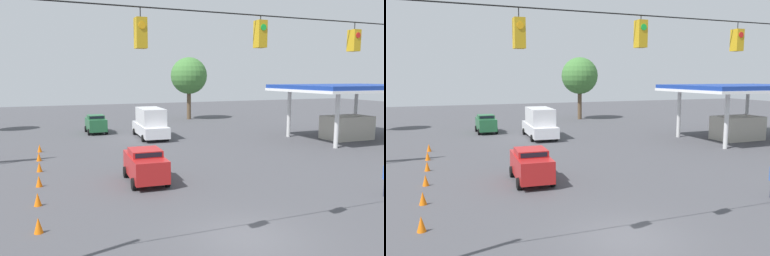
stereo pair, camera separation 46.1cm
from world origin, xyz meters
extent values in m
plane|color=#47474C|center=(0.00, 0.00, 0.00)|extent=(140.00, 140.00, 0.00)
cylinder|color=black|center=(0.00, 0.55, 7.82)|extent=(20.14, 0.04, 0.04)
cube|color=gold|center=(-4.00, 0.55, 7.16)|extent=(0.32, 0.36, 0.78)
cylinder|color=black|center=(-4.00, 0.55, 7.69)|extent=(0.03, 0.03, 0.26)
cylinder|color=red|center=(-4.00, 0.74, 7.34)|extent=(0.20, 0.02, 0.20)
cube|color=gold|center=(0.00, 0.55, 7.23)|extent=(0.32, 0.36, 0.87)
cylinder|color=black|center=(0.00, 0.55, 7.74)|extent=(0.03, 0.03, 0.15)
cylinder|color=green|center=(0.00, 0.74, 7.42)|extent=(0.20, 0.02, 0.20)
cube|color=gold|center=(4.00, 0.55, 7.09)|extent=(0.32, 0.36, 0.87)
cylinder|color=black|center=(4.00, 0.55, 7.67)|extent=(0.03, 0.03, 0.29)
cylinder|color=orange|center=(4.00, 0.74, 7.29)|extent=(0.20, 0.02, 0.20)
cube|color=red|center=(1.51, -8.61, 0.92)|extent=(2.02, 4.17, 1.20)
cube|color=red|center=(1.51, -8.61, 1.70)|extent=(1.76, 1.88, 0.36)
cube|color=black|center=(1.56, -7.70, 1.70)|extent=(1.45, 0.10, 0.25)
cylinder|color=black|center=(2.48, -7.33, 0.32)|extent=(0.25, 0.65, 0.64)
cylinder|color=black|center=(0.68, -7.23, 0.32)|extent=(0.25, 0.65, 0.64)
cylinder|color=black|center=(2.35, -9.98, 0.32)|extent=(0.25, 0.65, 0.64)
cylinder|color=black|center=(0.54, -9.88, 0.32)|extent=(0.25, 0.65, 0.64)
cube|color=silver|center=(-2.96, -23.53, 0.82)|extent=(2.69, 7.00, 1.00)
cube|color=silver|center=(-2.94, -23.19, 2.11)|extent=(2.37, 4.52, 1.57)
cube|color=black|center=(-3.07, -25.40, 2.11)|extent=(1.84, 0.13, 1.10)
cylinder|color=black|center=(-4.24, -25.70, 0.32)|extent=(0.26, 0.65, 0.64)
cylinder|color=black|center=(-1.94, -25.83, 0.32)|extent=(0.26, 0.65, 0.64)
cylinder|color=black|center=(-3.98, -21.23, 0.32)|extent=(0.26, 0.65, 0.64)
cylinder|color=black|center=(-1.68, -21.37, 0.32)|extent=(0.26, 0.65, 0.64)
cube|color=#236038|center=(1.50, -28.50, 0.93)|extent=(1.79, 3.96, 1.23)
cube|color=#236038|center=(1.50, -28.50, 1.73)|extent=(1.64, 1.75, 0.36)
cube|color=black|center=(1.50, -27.62, 1.73)|extent=(1.42, 0.03, 0.25)
cylinder|color=black|center=(2.38, -27.21, 0.32)|extent=(0.22, 0.64, 0.64)
cylinder|color=black|center=(0.61, -27.22, 0.32)|extent=(0.22, 0.64, 0.64)
cylinder|color=black|center=(2.40, -29.78, 0.32)|extent=(0.22, 0.64, 0.64)
cylinder|color=black|center=(0.62, -29.79, 0.32)|extent=(0.22, 0.64, 0.64)
cone|color=orange|center=(7.07, -3.33, 0.31)|extent=(0.34, 0.34, 0.62)
cone|color=orange|center=(7.11, -6.59, 0.31)|extent=(0.34, 0.34, 0.62)
cone|color=orange|center=(7.06, -9.81, 0.31)|extent=(0.34, 0.34, 0.62)
cone|color=orange|center=(7.04, -13.25, 0.31)|extent=(0.34, 0.34, 0.62)
cone|color=orange|center=(7.06, -16.51, 0.31)|extent=(0.34, 0.34, 0.62)
cone|color=orange|center=(7.02, -19.87, 0.31)|extent=(0.34, 0.34, 0.62)
cube|color=navy|center=(-20.00, -15.68, 4.94)|extent=(12.21, 9.15, 0.35)
cube|color=white|center=(-20.00, -15.68, 4.65)|extent=(12.31, 9.25, 0.24)
cylinder|color=silver|center=(-24.27, -18.89, 2.38)|extent=(0.36, 0.36, 4.77)
cylinder|color=silver|center=(-15.72, -18.89, 2.38)|extent=(0.36, 0.36, 4.77)
cylinder|color=silver|center=(-15.72, -12.48, 2.38)|extent=(0.36, 0.36, 4.77)
cube|color=#B2AD9E|center=(-20.00, -15.68, 1.10)|extent=(4.27, 2.75, 2.20)
cylinder|color=brown|center=(-12.36, -36.99, 2.32)|extent=(0.57, 0.57, 4.64)
sphere|color=#427A38|center=(-12.36, -36.99, 6.02)|extent=(5.02, 5.02, 5.02)
camera|label=1|loc=(6.76, 11.29, 5.84)|focal=35.00mm
camera|label=2|loc=(6.33, 11.46, 5.84)|focal=35.00mm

